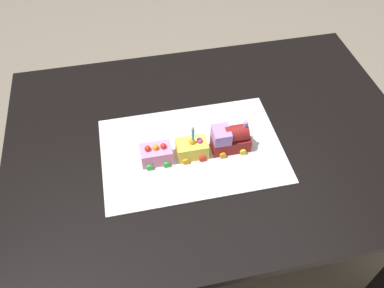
{
  "coord_description": "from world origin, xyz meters",
  "views": [
    {
      "loc": [
        0.25,
        0.87,
        1.75
      ],
      "look_at": [
        0.08,
        0.05,
        0.77
      ],
      "focal_mm": 36.7,
      "sensor_mm": 36.0,
      "label": 1
    }
  ],
  "objects_px": {
    "cake_car_tanker_lemon": "(192,148)",
    "cake_car_hopper_bubblegum": "(156,154)",
    "dining_table": "(210,157)",
    "birthday_candle": "(193,133)",
    "cake_locomotive": "(231,139)"
  },
  "relations": [
    {
      "from": "cake_car_tanker_lemon",
      "to": "cake_car_hopper_bubblegum",
      "type": "xyz_separation_m",
      "value": [
        0.12,
        0.0,
        0.0
      ]
    },
    {
      "from": "cake_locomotive",
      "to": "birthday_candle",
      "type": "xyz_separation_m",
      "value": [
        0.13,
        0.0,
        0.05
      ]
    },
    {
      "from": "dining_table",
      "to": "cake_locomotive",
      "type": "xyz_separation_m",
      "value": [
        -0.05,
        0.06,
        0.16
      ]
    },
    {
      "from": "cake_car_tanker_lemon",
      "to": "cake_car_hopper_bubblegum",
      "type": "distance_m",
      "value": 0.12
    },
    {
      "from": "cake_car_tanker_lemon",
      "to": "cake_car_hopper_bubblegum",
      "type": "bearing_deg",
      "value": 0.0
    },
    {
      "from": "dining_table",
      "to": "birthday_candle",
      "type": "bearing_deg",
      "value": 39.27
    },
    {
      "from": "dining_table",
      "to": "cake_car_hopper_bubblegum",
      "type": "xyz_separation_m",
      "value": [
        0.2,
        0.06,
        0.14
      ]
    },
    {
      "from": "cake_car_tanker_lemon",
      "to": "cake_car_hopper_bubblegum",
      "type": "height_order",
      "value": "same"
    },
    {
      "from": "dining_table",
      "to": "cake_car_hopper_bubblegum",
      "type": "distance_m",
      "value": 0.25
    },
    {
      "from": "dining_table",
      "to": "cake_car_tanker_lemon",
      "type": "distance_m",
      "value": 0.17
    },
    {
      "from": "dining_table",
      "to": "cake_locomotive",
      "type": "distance_m",
      "value": 0.18
    },
    {
      "from": "dining_table",
      "to": "cake_car_tanker_lemon",
      "type": "bearing_deg",
      "value": 38.44
    },
    {
      "from": "cake_car_tanker_lemon",
      "to": "birthday_candle",
      "type": "bearing_deg",
      "value": -180.0
    },
    {
      "from": "cake_car_hopper_bubblegum",
      "to": "birthday_candle",
      "type": "height_order",
      "value": "birthday_candle"
    },
    {
      "from": "birthday_candle",
      "to": "dining_table",
      "type": "bearing_deg",
      "value": -140.73
    }
  ]
}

